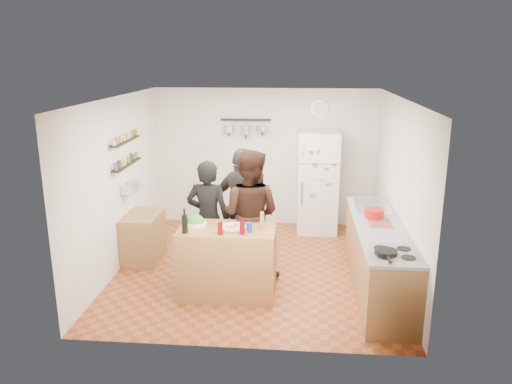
# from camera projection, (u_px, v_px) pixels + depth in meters

# --- Properties ---
(room_shell) EXTENTS (4.20, 4.20, 4.20)m
(room_shell) POSITION_uv_depth(u_px,v_px,m) (258.00, 180.00, 7.46)
(room_shell) COLOR brown
(room_shell) RESTS_ON ground
(prep_island) EXTENTS (1.25, 0.72, 0.91)m
(prep_island) POSITION_uv_depth(u_px,v_px,m) (228.00, 261.00, 6.55)
(prep_island) COLOR brown
(prep_island) RESTS_ON floor
(pizza_board) EXTENTS (0.42, 0.34, 0.02)m
(pizza_board) POSITION_uv_depth(u_px,v_px,m) (233.00, 228.00, 6.40)
(pizza_board) COLOR brown
(pizza_board) RESTS_ON prep_island
(pizza) EXTENTS (0.34, 0.34, 0.02)m
(pizza) POSITION_uv_depth(u_px,v_px,m) (233.00, 227.00, 6.39)
(pizza) COLOR #D2B78A
(pizza) RESTS_ON pizza_board
(salad_bowl) EXTENTS (0.28, 0.28, 0.06)m
(salad_bowl) POSITION_uv_depth(u_px,v_px,m) (196.00, 224.00, 6.50)
(salad_bowl) COLOR white
(salad_bowl) RESTS_ON prep_island
(wine_bottle) EXTENTS (0.08, 0.08, 0.23)m
(wine_bottle) POSITION_uv_depth(u_px,v_px,m) (185.00, 224.00, 6.23)
(wine_bottle) COLOR black
(wine_bottle) RESTS_ON prep_island
(wine_glass_near) EXTENTS (0.06, 0.06, 0.16)m
(wine_glass_near) POSITION_uv_depth(u_px,v_px,m) (220.00, 229.00, 6.18)
(wine_glass_near) COLOR #560709
(wine_glass_near) RESTS_ON prep_island
(wine_glass_far) EXTENTS (0.07, 0.07, 0.16)m
(wine_glass_far) POSITION_uv_depth(u_px,v_px,m) (242.00, 228.00, 6.19)
(wine_glass_far) COLOR #51070E
(wine_glass_far) RESTS_ON prep_island
(pepper_mill) EXTENTS (0.06, 0.06, 0.18)m
(pepper_mill) POSITION_uv_depth(u_px,v_px,m) (262.00, 221.00, 6.41)
(pepper_mill) COLOR #9C7241
(pepper_mill) RESTS_ON prep_island
(salt_canister) EXTENTS (0.08, 0.08, 0.12)m
(salt_canister) POSITION_uv_depth(u_px,v_px,m) (249.00, 227.00, 6.27)
(salt_canister) COLOR navy
(salt_canister) RESTS_ON prep_island
(person_left) EXTENTS (0.64, 0.45, 1.69)m
(person_left) POSITION_uv_depth(u_px,v_px,m) (208.00, 219.00, 7.00)
(person_left) COLOR black
(person_left) RESTS_ON floor
(person_center) EXTENTS (1.04, 0.90, 1.84)m
(person_center) POSITION_uv_depth(u_px,v_px,m) (250.00, 214.00, 6.95)
(person_center) COLOR black
(person_center) RESTS_ON floor
(person_back) EXTENTS (1.11, 0.87, 1.75)m
(person_back) POSITION_uv_depth(u_px,v_px,m) (243.00, 206.00, 7.47)
(person_back) COLOR #2A2825
(person_back) RESTS_ON floor
(counter_run) EXTENTS (0.63, 2.63, 0.90)m
(counter_run) POSITION_uv_depth(u_px,v_px,m) (379.00, 259.00, 6.63)
(counter_run) COLOR #9E7042
(counter_run) RESTS_ON floor
(stove_top) EXTENTS (0.60, 0.62, 0.02)m
(stove_top) POSITION_uv_depth(u_px,v_px,m) (394.00, 254.00, 5.60)
(stove_top) COLOR white
(stove_top) RESTS_ON counter_run
(skillet) EXTENTS (0.25, 0.25, 0.05)m
(skillet) POSITION_uv_depth(u_px,v_px,m) (386.00, 252.00, 5.56)
(skillet) COLOR black
(skillet) RESTS_ON stove_top
(sink) EXTENTS (0.50, 0.80, 0.03)m
(sink) POSITION_uv_depth(u_px,v_px,m) (372.00, 206.00, 7.32)
(sink) COLOR silver
(sink) RESTS_ON counter_run
(cutting_board) EXTENTS (0.30, 0.40, 0.02)m
(cutting_board) POSITION_uv_depth(u_px,v_px,m) (380.00, 224.00, 6.58)
(cutting_board) COLOR #9B5938
(cutting_board) RESTS_ON counter_run
(red_bowl) EXTENTS (0.27, 0.27, 0.11)m
(red_bowl) POSITION_uv_depth(u_px,v_px,m) (374.00, 213.00, 6.82)
(red_bowl) COLOR #AD1413
(red_bowl) RESTS_ON counter_run
(fridge) EXTENTS (0.70, 0.68, 1.80)m
(fridge) POSITION_uv_depth(u_px,v_px,m) (318.00, 182.00, 8.78)
(fridge) COLOR white
(fridge) RESTS_ON floor
(wall_clock) EXTENTS (0.30, 0.03, 0.30)m
(wall_clock) POSITION_uv_depth(u_px,v_px,m) (320.00, 109.00, 8.77)
(wall_clock) COLOR silver
(wall_clock) RESTS_ON back_wall
(spice_shelf_lower) EXTENTS (0.12, 1.00, 0.02)m
(spice_shelf_lower) POSITION_uv_depth(u_px,v_px,m) (127.00, 164.00, 7.38)
(spice_shelf_lower) COLOR black
(spice_shelf_lower) RESTS_ON left_wall
(spice_shelf_upper) EXTENTS (0.12, 1.00, 0.02)m
(spice_shelf_upper) POSITION_uv_depth(u_px,v_px,m) (125.00, 141.00, 7.28)
(spice_shelf_upper) COLOR black
(spice_shelf_upper) RESTS_ON left_wall
(produce_basket) EXTENTS (0.18, 0.35, 0.14)m
(produce_basket) POSITION_uv_depth(u_px,v_px,m) (130.00, 187.00, 7.47)
(produce_basket) COLOR silver
(produce_basket) RESTS_ON left_wall
(side_table) EXTENTS (0.50, 0.80, 0.73)m
(side_table) POSITION_uv_depth(u_px,v_px,m) (144.00, 237.00, 7.64)
(side_table) COLOR olive
(side_table) RESTS_ON floor
(pot_rack) EXTENTS (0.90, 0.04, 0.04)m
(pot_rack) POSITION_uv_depth(u_px,v_px,m) (246.00, 120.00, 8.85)
(pot_rack) COLOR black
(pot_rack) RESTS_ON back_wall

